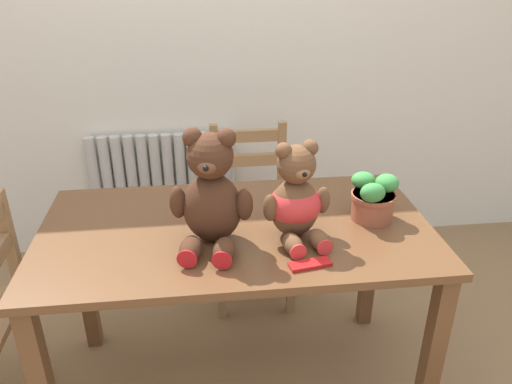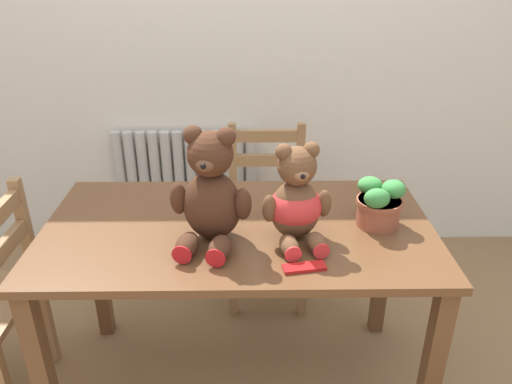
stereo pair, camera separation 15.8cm
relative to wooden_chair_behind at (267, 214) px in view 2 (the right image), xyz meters
The scene contains 8 objects.
wall_back 1.01m from the wooden_chair_behind, 103.86° to the left, with size 8.00×0.04×2.60m, color silver.
radiator 0.66m from the wooden_chair_behind, 135.80° to the left, with size 0.84×0.10×0.74m.
dining_table 0.72m from the wooden_chair_behind, 100.82° to the right, with size 1.40×0.76×0.78m.
wooden_chair_behind is the anchor object (origin of this frame).
teddy_bear_left 0.94m from the wooden_chair_behind, 105.73° to the right, with size 0.28×0.30×0.40m.
teddy_bear_right 0.89m from the wooden_chair_behind, 84.80° to the right, with size 0.24×0.27×0.34m.
potted_plant 0.87m from the wooden_chair_behind, 61.02° to the right, with size 0.17×0.18×0.17m.
chocolate_bar 1.01m from the wooden_chair_behind, 85.08° to the right, with size 0.13×0.05×0.01m, color red.
Camera 2 is at (0.04, -1.19, 1.68)m, focal length 35.00 mm.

